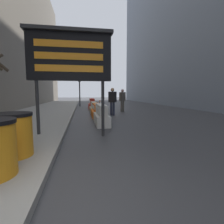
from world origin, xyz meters
TOP-DOWN VIEW (x-y plane):
  - ground_plane at (0.00, 0.00)m, footprint 120.00×120.00m
  - barrel_drum_middle at (-0.82, 1.74)m, footprint 0.81×0.81m
  - message_board at (0.24, 3.65)m, footprint 2.63×0.36m
  - jersey_barrier_white at (1.42, 5.85)m, footprint 0.57×2.13m
  - jersey_barrier_orange_near at (1.42, 8.46)m, footprint 0.61×2.18m
  - jersey_barrier_cream at (1.42, 11.03)m, footprint 0.58×1.93m
  - jersey_barrier_red_striped at (1.42, 13.47)m, footprint 0.60×1.95m
  - traffic_cone_near at (2.42, 16.41)m, footprint 0.44×0.44m
  - traffic_light_near_curb at (0.33, 17.07)m, footprint 0.28×0.45m
  - pedestrian_worker at (2.47, 8.91)m, footprint 0.53×0.48m
  - pedestrian_passerby at (3.62, 11.05)m, footprint 0.52×0.48m

SIDE VIEW (x-z plane):
  - ground_plane at x=0.00m, z-range 0.00..0.00m
  - jersey_barrier_cream at x=1.42m, z-range -0.05..0.71m
  - jersey_barrier_orange_near at x=1.42m, z-range -0.05..0.73m
  - traffic_cone_near at x=2.42m, z-range -0.01..0.77m
  - jersey_barrier_white at x=1.42m, z-range -0.05..0.84m
  - jersey_barrier_red_striped at x=1.42m, z-range -0.06..0.89m
  - barrel_drum_middle at x=-0.82m, z-range 0.14..1.01m
  - pedestrian_passerby at x=3.62m, z-range 0.15..1.86m
  - pedestrian_worker at x=2.47m, z-range 0.16..1.89m
  - message_board at x=0.24m, z-range 0.85..4.16m
  - traffic_light_near_curb at x=0.33m, z-range 0.80..4.27m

